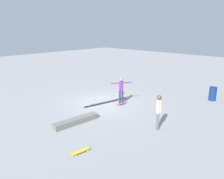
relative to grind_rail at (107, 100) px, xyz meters
The scene contains 8 objects.
ground_plane 0.30m from the grind_rail, 38.54° to the right, with size 60.00×60.00×0.00m, color #9E9EA3.
grind_rail is the anchor object (origin of this frame).
skate_ledge 3.57m from the grind_rail, 18.73° to the left, with size 2.51×0.44×0.29m, color gray.
skater_main 1.28m from the grind_rail, 119.92° to the left, with size 1.20×0.84×1.72m.
skateboard_main 1.07m from the grind_rail, 112.65° to the left, with size 0.82×0.32×0.09m.
bystander_white_shirt 4.72m from the grind_rail, 77.18° to the left, with size 0.37×0.30×1.75m.
loose_skateboard_yellow 6.02m from the grind_rail, 35.07° to the left, with size 0.82×0.33×0.09m.
trash_bin 7.25m from the grind_rail, 137.26° to the left, with size 0.48×0.48×0.94m, color navy.
Camera 1 is at (9.24, 9.61, 4.75)m, focal length 34.11 mm.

